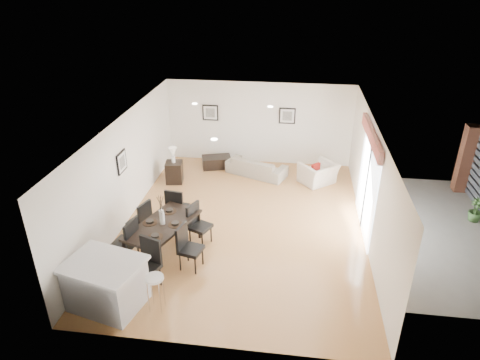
# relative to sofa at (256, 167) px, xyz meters

# --- Properties ---
(ground) EXTENTS (8.00, 8.00, 0.00)m
(ground) POSITION_rel_sofa_xyz_m (-0.04, -2.96, -0.28)
(ground) COLOR tan
(ground) RESTS_ON ground
(wall_back) EXTENTS (6.00, 0.04, 2.70)m
(wall_back) POSITION_rel_sofa_xyz_m (-0.04, 1.04, 1.07)
(wall_back) COLOR white
(wall_back) RESTS_ON ground
(wall_front) EXTENTS (6.00, 0.04, 2.70)m
(wall_front) POSITION_rel_sofa_xyz_m (-0.04, -6.96, 1.07)
(wall_front) COLOR white
(wall_front) RESTS_ON ground
(wall_left) EXTENTS (0.04, 8.00, 2.70)m
(wall_left) POSITION_rel_sofa_xyz_m (-3.04, -2.96, 1.07)
(wall_left) COLOR white
(wall_left) RESTS_ON ground
(wall_right) EXTENTS (0.04, 8.00, 2.70)m
(wall_right) POSITION_rel_sofa_xyz_m (2.96, -2.96, 1.07)
(wall_right) COLOR white
(wall_right) RESTS_ON ground
(ceiling) EXTENTS (6.00, 8.00, 0.02)m
(ceiling) POSITION_rel_sofa_xyz_m (-0.04, -2.96, 2.42)
(ceiling) COLOR white
(ceiling) RESTS_ON wall_back
(sofa) EXTENTS (2.03, 1.40, 0.55)m
(sofa) POSITION_rel_sofa_xyz_m (0.00, 0.00, 0.00)
(sofa) COLOR #A29683
(sofa) RESTS_ON ground
(armchair) EXTENTS (1.33, 1.31, 0.65)m
(armchair) POSITION_rel_sofa_xyz_m (1.91, -0.33, 0.05)
(armchair) COLOR silver
(armchair) RESTS_ON ground
(courtyard_plant_b) EXTENTS (0.39, 0.39, 0.63)m
(courtyard_plant_b) POSITION_rel_sofa_xyz_m (5.86, -2.00, 0.04)
(courtyard_plant_b) COLOR #345323
(courtyard_plant_b) RESTS_ON ground
(dining_table) EXTENTS (1.48, 2.05, 0.77)m
(dining_table) POSITION_rel_sofa_xyz_m (-1.67, -4.39, 0.42)
(dining_table) COLOR black
(dining_table) RESTS_ON ground
(dining_chair_wnear) EXTENTS (0.57, 0.57, 1.09)m
(dining_chair_wnear) POSITION_rel_sofa_xyz_m (-2.32, -4.88, 0.33)
(dining_chair_wnear) COLOR black
(dining_chair_wnear) RESTS_ON ground
(dining_chair_wfar) EXTENTS (0.58, 0.58, 1.03)m
(dining_chair_wfar) POSITION_rel_sofa_xyz_m (-2.33, -3.96, 0.30)
(dining_chair_wfar) COLOR black
(dining_chair_wfar) RESTS_ON ground
(dining_chair_enear) EXTENTS (0.55, 0.55, 1.03)m
(dining_chair_enear) POSITION_rel_sofa_xyz_m (-1.02, -4.84, 0.30)
(dining_chair_enear) COLOR black
(dining_chair_enear) RESTS_ON ground
(dining_chair_efar) EXTENTS (0.60, 0.60, 1.01)m
(dining_chair_efar) POSITION_rel_sofa_xyz_m (-1.01, -3.90, 0.29)
(dining_chair_efar) COLOR black
(dining_chair_efar) RESTS_ON ground
(dining_chair_head) EXTENTS (0.63, 0.63, 1.10)m
(dining_chair_head) POSITION_rel_sofa_xyz_m (-1.64, -5.54, 0.34)
(dining_chair_head) COLOR black
(dining_chair_head) RESTS_ON ground
(dining_chair_foot) EXTENTS (0.53, 0.53, 1.04)m
(dining_chair_foot) POSITION_rel_sofa_xyz_m (-1.69, -3.25, 0.30)
(dining_chair_foot) COLOR black
(dining_chair_foot) RESTS_ON ground
(vase) EXTENTS (0.92, 1.41, 0.71)m
(vase) POSITION_rel_sofa_xyz_m (-1.67, -4.39, 0.79)
(vase) COLOR white
(vase) RESTS_ON dining_table
(coffee_table) EXTENTS (1.04, 0.79, 0.37)m
(coffee_table) POSITION_rel_sofa_xyz_m (-1.35, 0.39, -0.09)
(coffee_table) COLOR black
(coffee_table) RESTS_ON ground
(side_table) EXTENTS (0.55, 0.55, 0.65)m
(side_table) POSITION_rel_sofa_xyz_m (-2.42, -0.84, 0.05)
(side_table) COLOR black
(side_table) RESTS_ON ground
(table_lamp) EXTENTS (0.25, 0.25, 0.48)m
(table_lamp) POSITION_rel_sofa_xyz_m (-2.42, -0.84, 0.69)
(table_lamp) COLOR white
(table_lamp) RESTS_ON side_table
(cushion) EXTENTS (0.28, 0.28, 0.30)m
(cushion) POSITION_rel_sofa_xyz_m (1.81, -0.42, 0.25)
(cushion) COLOR maroon
(cushion) RESTS_ON armchair
(kitchen_island) EXTENTS (1.63, 1.39, 0.99)m
(kitchen_island) POSITION_rel_sofa_xyz_m (-2.27, -6.19, 0.22)
(kitchen_island) COLOR #BCBCBE
(kitchen_island) RESTS_ON ground
(bar_stool) EXTENTS (0.35, 0.35, 0.76)m
(bar_stool) POSITION_rel_sofa_xyz_m (-1.29, -6.19, 0.38)
(bar_stool) COLOR silver
(bar_stool) RESTS_ON ground
(framed_print_back_left) EXTENTS (0.52, 0.04, 0.52)m
(framed_print_back_left) POSITION_rel_sofa_xyz_m (-1.64, 1.01, 1.37)
(framed_print_back_left) COLOR black
(framed_print_back_left) RESTS_ON wall_back
(framed_print_back_right) EXTENTS (0.52, 0.04, 0.52)m
(framed_print_back_right) POSITION_rel_sofa_xyz_m (0.86, 1.01, 1.37)
(framed_print_back_right) COLOR black
(framed_print_back_right) RESTS_ON wall_back
(framed_print_left_wall) EXTENTS (0.04, 0.52, 0.52)m
(framed_print_left_wall) POSITION_rel_sofa_xyz_m (-3.01, -3.16, 1.37)
(framed_print_left_wall) COLOR black
(framed_print_left_wall) RESTS_ON wall_left
(sliding_door) EXTENTS (0.12, 2.70, 2.57)m
(sliding_door) POSITION_rel_sofa_xyz_m (2.92, -2.66, 1.39)
(sliding_door) COLOR white
(sliding_door) RESTS_ON wall_right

